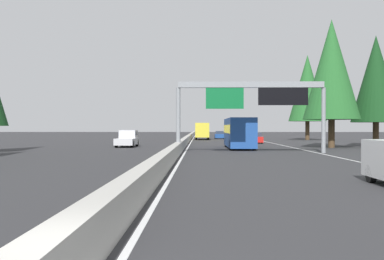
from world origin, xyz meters
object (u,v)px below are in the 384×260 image
sedan_far_center (219,135)px  oncoming_near (128,139)px  sign_gantry_overhead (253,96)px  box_truck_far_right (202,131)px  bus_mid_center (239,132)px  sedan_distant_a (255,138)px  conifer_right_near (332,70)px  conifer_right_mid (376,79)px  conifer_right_far (307,88)px

sedan_far_center → oncoming_near: bearing=162.9°
sign_gantry_overhead → box_truck_far_right: size_ratio=1.49×
bus_mid_center → sedan_distant_a: 16.27m
oncoming_near → conifer_right_near: conifer_right_near is taller
sedan_far_center → box_truck_far_right: bearing=153.7°
oncoming_near → conifer_right_mid: (0.50, -27.81, 6.68)m
sedan_distant_a → conifer_right_mid: bearing=-133.9°
conifer_right_mid → conifer_right_far: bearing=2.0°
conifer_right_far → sign_gantry_overhead: bearing=161.5°
sedan_far_center → sign_gantry_overhead: bearing=-179.2°
box_truck_far_right → conifer_right_near: conifer_right_near is taller
bus_mid_center → sedan_distant_a: bus_mid_center is taller
conifer_right_mid → conifer_right_far: conifer_right_far is taller
sign_gantry_overhead → conifer_right_near: bearing=-42.1°
bus_mid_center → conifer_right_mid: 17.23m
oncoming_near → box_truck_far_right: bearing=165.0°
sedan_far_center → conifer_right_mid: size_ratio=0.35×
bus_mid_center → conifer_right_near: 12.10m
sedan_distant_a → conifer_right_far: bearing=-32.5°
conifer_right_far → bus_mid_center: bearing=156.3°
bus_mid_center → conifer_right_far: 37.09m
sign_gantry_overhead → conifer_right_far: 44.82m
sign_gantry_overhead → box_truck_far_right: 44.74m
sign_gantry_overhead → conifer_right_mid: bearing=-49.2°
sedan_distant_a → oncoming_near: (-12.23, 15.65, 0.23)m
oncoming_near → conifer_right_mid: 28.61m
sign_gantry_overhead → conifer_right_near: size_ratio=0.92×
bus_mid_center → conifer_right_near: bearing=-81.1°
sign_gantry_overhead → conifer_right_mid: conifer_right_mid is taller
conifer_right_near → conifer_right_far: 32.08m
sedan_far_center → bus_mid_center: bearing=-179.6°
sedan_distant_a → conifer_right_near: 17.48m
sedan_far_center → conifer_right_mid: 41.89m
sign_gantry_overhead → conifer_right_mid: size_ratio=1.01×
oncoming_near → conifer_right_far: 40.78m
sign_gantry_overhead → conifer_right_mid: 20.30m
sedan_far_center → conifer_right_far: (-8.95, -14.89, 8.29)m
sedan_distant_a → conifer_right_far: size_ratio=0.30×
sedan_distant_a → sedan_far_center: same height
sedan_distant_a → conifer_right_far: (17.44, -11.13, 8.29)m
sedan_far_center → conifer_right_near: bearing=-165.8°
sign_gantry_overhead → bus_mid_center: sign_gantry_overhead is taller
oncoming_near → conifer_right_far: bearing=137.9°
sedan_distant_a → oncoming_near: 19.86m
sedan_far_center → conifer_right_mid: bearing=-157.3°
sedan_far_center → conifer_right_far: bearing=-121.0°
bus_mid_center → box_truck_far_right: bearing=5.9°
sedan_distant_a → oncoming_near: oncoming_near is taller
sign_gantry_overhead → conifer_right_mid: (13.14, -15.22, 2.78)m
conifer_right_near → sedan_distant_a: bearing=24.5°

